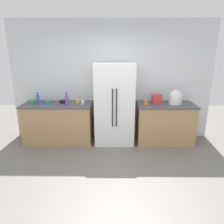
{
  "coord_description": "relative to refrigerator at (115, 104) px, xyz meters",
  "views": [
    {
      "loc": [
        0.07,
        -2.84,
        2.06
      ],
      "look_at": [
        0.03,
        0.49,
        1.06
      ],
      "focal_mm": 33.32,
      "sensor_mm": 36.0,
      "label": 1
    }
  ],
  "objects": [
    {
      "name": "cup_c",
      "position": [
        -0.7,
        -0.04,
        0.05
      ],
      "size": [
        0.08,
        0.08,
        0.09
      ],
      "primitive_type": "cylinder",
      "color": "white",
      "rests_on": "counter_left"
    },
    {
      "name": "bowl_c",
      "position": [
        -1.86,
        0.09,
        0.04
      ],
      "size": [
        0.16,
        0.16,
        0.06
      ],
      "primitive_type": "cylinder",
      "color": "green",
      "rests_on": "counter_left"
    },
    {
      "name": "bottle_b",
      "position": [
        -1.68,
        -0.04,
        0.12
      ],
      "size": [
        0.07,
        0.07,
        0.26
      ],
      "color": "blue",
      "rests_on": "counter_left"
    },
    {
      "name": "rice_cooker",
      "position": [
        1.34,
        -0.0,
        0.15
      ],
      "size": [
        0.28,
        0.28,
        0.32
      ],
      "color": "white",
      "rests_on": "counter_right"
    },
    {
      "name": "bowl_b",
      "position": [
        -1.52,
        0.12,
        0.03
      ],
      "size": [
        0.19,
        0.19,
        0.05
      ],
      "primitive_type": "cylinder",
      "color": "teal",
      "rests_on": "counter_left"
    },
    {
      "name": "cup_b",
      "position": [
        0.69,
        -0.07,
        0.06
      ],
      "size": [
        0.09,
        0.09,
        0.1
      ],
      "primitive_type": "cylinder",
      "color": "orange",
      "rests_on": "counter_right"
    },
    {
      "name": "refrigerator",
      "position": [
        0.0,
        0.0,
        0.0
      ],
      "size": [
        0.86,
        0.64,
        1.81
      ],
      "color": "white",
      "rests_on": "ground_plane"
    },
    {
      "name": "bowl_a",
      "position": [
        -1.16,
        0.08,
        0.04
      ],
      "size": [
        0.18,
        0.18,
        0.06
      ],
      "primitive_type": "cylinder",
      "color": "black",
      "rests_on": "counter_left"
    },
    {
      "name": "counter_right",
      "position": [
        1.15,
        0.0,
        -0.45
      ],
      "size": [
        1.27,
        0.66,
        0.91
      ],
      "color": "tan",
      "rests_on": "ground_plane"
    },
    {
      "name": "toaster",
      "position": [
        0.94,
        0.04,
        0.11
      ],
      "size": [
        0.2,
        0.18,
        0.2
      ],
      "primitive_type": "cube",
      "color": "red",
      "rests_on": "counter_right"
    },
    {
      "name": "ground_plane",
      "position": [
        -0.07,
        -1.64,
        -0.9
      ],
      "size": [
        9.85,
        9.85,
        0.0
      ],
      "primitive_type": "plane",
      "color": "slate"
    },
    {
      "name": "cup_a",
      "position": [
        -0.82,
        0.06,
        0.04
      ],
      "size": [
        0.09,
        0.09,
        0.07
      ],
      "primitive_type": "cylinder",
      "color": "yellow",
      "rests_on": "counter_left"
    },
    {
      "name": "counter_left",
      "position": [
        -1.28,
        0.0,
        -0.45
      ],
      "size": [
        1.54,
        0.66,
        0.91
      ],
      "color": "tan",
      "rests_on": "ground_plane"
    },
    {
      "name": "bottle_a",
      "position": [
        -1.04,
        -0.11,
        0.12
      ],
      "size": [
        0.07,
        0.07,
        0.27
      ],
      "color": "purple",
      "rests_on": "counter_left"
    },
    {
      "name": "kitchen_back_panel",
      "position": [
        -0.07,
        0.38,
        0.46
      ],
      "size": [
        4.63,
        0.1,
        2.72
      ],
      "primitive_type": "cube",
      "color": "silver",
      "rests_on": "ground_plane"
    }
  ]
}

